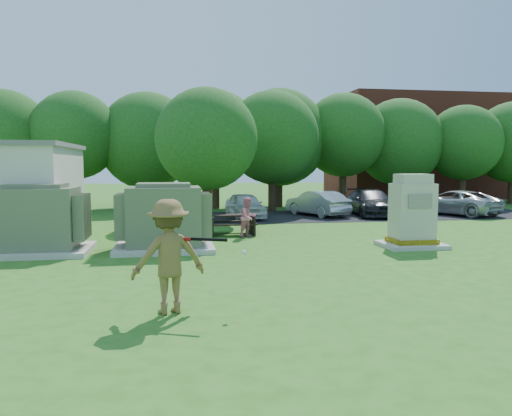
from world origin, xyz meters
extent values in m
plane|color=#2D6619|center=(0.00, 0.00, 0.00)|extent=(120.00, 120.00, 0.00)
cube|color=maroon|center=(18.00, 27.00, 4.00)|extent=(15.00, 8.00, 8.00)
cube|color=#232326|center=(7.00, 13.50, 0.01)|extent=(20.00, 6.00, 0.01)
cube|color=beige|center=(-6.50, 4.50, 0.07)|extent=(3.00, 2.40, 0.15)
cube|color=#5E694B|center=(-6.50, 4.50, 1.05)|extent=(2.20, 1.80, 1.80)
cube|color=#5E694B|center=(-6.50, 4.50, 2.01)|extent=(1.60, 1.30, 0.12)
cube|color=#5E694B|center=(-5.23, 4.50, 1.07)|extent=(0.32, 1.50, 1.35)
cube|color=beige|center=(-2.80, 4.50, 0.07)|extent=(3.00, 2.40, 0.15)
cube|color=#5A6546|center=(-2.80, 4.50, 1.05)|extent=(2.20, 1.80, 1.80)
cube|color=#5A6546|center=(-2.80, 4.50, 2.01)|extent=(1.60, 1.30, 0.12)
cube|color=#5A6546|center=(-4.07, 4.50, 1.07)|extent=(0.32, 1.50, 1.35)
cube|color=#5A6546|center=(-1.53, 4.50, 1.07)|extent=(0.32, 1.50, 1.35)
cube|color=beige|center=(5.01, 3.71, 0.07)|extent=(1.92, 1.57, 0.13)
cube|color=yellow|center=(5.01, 3.71, 0.21)|extent=(1.35, 1.09, 0.16)
cube|color=#BDB89C|center=(5.01, 3.71, 1.16)|extent=(1.22, 0.96, 1.74)
cube|color=#BDB89C|center=(5.01, 3.71, 2.19)|extent=(1.00, 0.79, 0.31)
cube|color=gray|center=(5.01, 3.21, 1.51)|extent=(0.79, 0.03, 0.44)
cube|color=black|center=(-0.35, 7.47, 0.73)|extent=(1.78, 0.69, 0.06)
cube|color=black|center=(-0.35, 8.02, 0.44)|extent=(1.78, 0.25, 0.05)
cube|color=black|center=(-0.35, 6.93, 0.44)|extent=(1.78, 0.25, 0.05)
cube|color=black|center=(-1.12, 7.47, 0.37)|extent=(0.08, 1.34, 0.73)
cube|color=black|center=(0.42, 7.47, 0.37)|extent=(0.08, 1.34, 0.73)
imported|color=brown|center=(-2.61, -2.25, 1.02)|extent=(1.46, 1.06, 2.03)
imported|color=black|center=(5.80, 4.41, 0.83)|extent=(0.72, 0.64, 1.66)
imported|color=pink|center=(0.17, 6.69, 0.73)|extent=(0.90, 0.87, 1.45)
imported|color=white|center=(0.97, 13.08, 0.63)|extent=(1.83, 3.80, 1.25)
imported|color=silver|center=(4.79, 13.61, 0.64)|extent=(2.68, 4.13, 1.28)
imported|color=black|center=(7.57, 13.26, 0.67)|extent=(2.38, 4.81, 1.34)
imported|color=#B4B4B9|center=(12.05, 12.93, 0.65)|extent=(3.90, 5.12, 1.29)
cylinder|color=black|center=(-2.00, -2.43, 1.33)|extent=(0.81, 0.38, 0.06)
cylinder|color=maroon|center=(-2.33, -2.35, 1.33)|extent=(0.23, 0.14, 0.06)
sphere|color=white|center=(-1.27, -2.32, 1.06)|extent=(0.09, 0.09, 0.09)
cylinder|color=#47301E|center=(-12.00, 19.40, 1.20)|extent=(0.44, 0.44, 2.40)
sphere|color=#235B1C|center=(-12.00, 19.40, 4.08)|extent=(5.60, 5.60, 5.60)
cylinder|color=#47301E|center=(-8.00, 18.80, 1.40)|extent=(0.44, 0.44, 2.80)
sphere|color=#235B1C|center=(-8.00, 18.80, 4.30)|extent=(5.00, 5.00, 5.00)
cylinder|color=#47301E|center=(-4.00, 19.60, 1.15)|extent=(0.44, 0.44, 2.30)
sphere|color=#235B1C|center=(-4.00, 19.60, 4.04)|extent=(5.80, 5.80, 5.80)
cylinder|color=#47301E|center=(0.00, 18.70, 1.35)|extent=(0.44, 0.44, 2.70)
sphere|color=#235B1C|center=(0.00, 18.70, 4.32)|extent=(5.40, 5.40, 5.40)
cylinder|color=#47301E|center=(4.00, 19.30, 1.25)|extent=(0.44, 0.44, 2.50)
sphere|color=#235B1C|center=(4.00, 19.30, 4.30)|extent=(6.00, 6.00, 6.00)
cylinder|color=#47301E|center=(8.00, 18.90, 1.45)|extent=(0.44, 0.44, 2.90)
sphere|color=#235B1C|center=(8.00, 18.90, 4.46)|extent=(5.20, 5.20, 5.20)
cylinder|color=#47301E|center=(12.00, 19.50, 1.20)|extent=(0.44, 0.44, 2.40)
sphere|color=#235B1C|center=(12.00, 19.50, 4.08)|extent=(5.60, 5.60, 5.60)
cylinder|color=#47301E|center=(16.00, 18.60, 1.30)|extent=(0.44, 0.44, 2.60)
sphere|color=#235B1C|center=(16.00, 18.60, 4.04)|extent=(4.80, 4.80, 4.80)
cylinder|color=#47301E|center=(20.00, 19.20, 1.25)|extent=(0.44, 0.44, 2.50)
cylinder|color=#47301E|center=(-1.00, 11.50, 1.20)|extent=(0.44, 0.44, 2.40)
sphere|color=#235B1C|center=(-1.00, 11.50, 3.78)|extent=(4.60, 4.60, 4.60)
cylinder|color=#47301E|center=(3.00, 16.50, 1.30)|extent=(0.44, 0.44, 2.60)
sphere|color=#235B1C|center=(3.00, 16.50, 4.16)|extent=(5.20, 5.20, 5.20)
camera|label=1|loc=(-2.51, -11.09, 2.64)|focal=35.00mm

